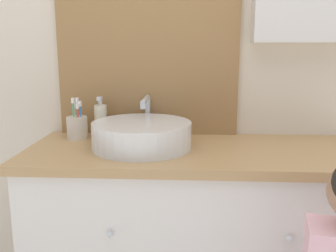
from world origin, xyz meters
TOP-DOWN VIEW (x-y plane):
  - wall_back at (0.01, 0.62)m, footprint 3.20×0.18m
  - vanity_counter at (0.00, 0.34)m, footprint 1.35×0.52m
  - sink_basin at (-0.22, 0.35)m, footprint 0.39×0.44m
  - toothbrush_holder at (-0.52, 0.48)m, footprint 0.09×0.09m
  - soap_dispenser at (-0.42, 0.51)m, footprint 0.05×0.05m

SIDE VIEW (x-z plane):
  - vanity_counter at x=0.00m, z-range 0.00..0.86m
  - toothbrush_holder at x=-0.52m, z-range 0.82..0.99m
  - sink_basin at x=-0.22m, z-range 0.82..1.00m
  - soap_dispenser at x=-0.42m, z-range 0.84..1.02m
  - wall_back at x=0.01m, z-range 0.03..2.53m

